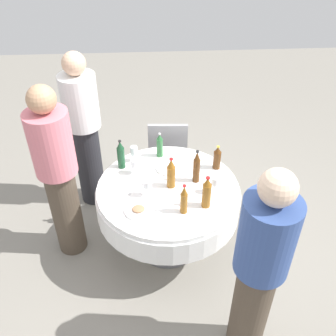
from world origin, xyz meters
TOP-DOWN VIEW (x-y plane):
  - ground_plane at (0.00, 0.00)m, footprint 10.00×10.00m
  - dining_table at (0.00, 0.00)m, footprint 1.24×1.24m
  - bottle_amber_south at (-0.10, 0.31)m, footprint 0.06×0.06m
  - bottle_green_west at (0.05, -0.45)m, footprint 0.06×0.06m
  - bottle_amber_outer at (-0.03, -0.01)m, footprint 0.07×0.07m
  - bottle_dark_green_right at (0.40, -0.30)m, footprint 0.07×0.07m
  - bottle_brown_north at (-0.45, -0.24)m, footprint 0.07×0.07m
  - bottle_brown_inner at (-0.24, -0.07)m, footprint 0.06×0.06m
  - bottle_amber_rear at (-0.29, 0.25)m, footprint 0.07×0.07m
  - wine_glass_right at (0.27, -0.20)m, footprint 0.07×0.07m
  - wine_glass_north at (-0.38, 0.09)m, footprint 0.06×0.06m
  - wine_glass_inner at (0.17, 0.10)m, footprint 0.07×0.07m
  - wine_glass_rear at (0.29, -0.39)m, footprint 0.07×0.07m
  - plate_far at (-0.02, -0.25)m, footprint 0.23×0.23m
  - plate_left at (0.25, 0.28)m, footprint 0.22×0.22m
  - spoon_west at (-0.12, 0.11)m, footprint 0.17×0.10m
  - fork_outer at (0.40, 0.06)m, footprint 0.18×0.04m
  - person_south at (0.91, -0.06)m, footprint 0.34×0.34m
  - person_west at (0.77, -0.74)m, footprint 0.34×0.34m
  - person_outer at (-0.51, 0.99)m, footprint 0.34×0.34m
  - chair_inner at (-0.05, -0.89)m, footprint 0.42×0.42m

SIDE VIEW (x-z plane):
  - ground_plane at x=0.00m, z-range 0.00..0.00m
  - chair_inner at x=-0.05m, z-range 0.08..0.95m
  - dining_table at x=0.00m, z-range 0.22..0.96m
  - spoon_west at x=-0.12m, z-range 0.74..0.74m
  - fork_outer at x=0.40m, z-range 0.74..0.74m
  - plate_far at x=-0.02m, z-range 0.74..0.76m
  - plate_left at x=0.25m, z-range 0.73..0.77m
  - wine_glass_right at x=0.27m, z-range 0.77..0.92m
  - wine_glass_rear at x=0.29m, z-range 0.77..0.92m
  - bottle_brown_north at x=-0.45m, z-range 0.73..0.97m
  - wine_glass_north at x=-0.38m, z-range 0.77..0.93m
  - bottle_green_west at x=0.05m, z-range 0.73..0.98m
  - wine_glass_inner at x=0.17m, z-range 0.78..0.94m
  - bottle_amber_south at x=-0.10m, z-range 0.73..1.00m
  - person_west at x=0.77m, z-range 0.04..1.69m
  - bottle_dark_green_right at x=0.40m, z-range 0.73..1.01m
  - bottle_amber_outer at x=-0.03m, z-range 0.73..1.02m
  - person_outer at x=-0.51m, z-range 0.04..1.71m
  - bottle_amber_rear at x=-0.29m, z-range 0.73..1.02m
  - person_south at x=0.91m, z-range 0.04..1.72m
  - bottle_brown_inner at x=-0.24m, z-range 0.73..1.04m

